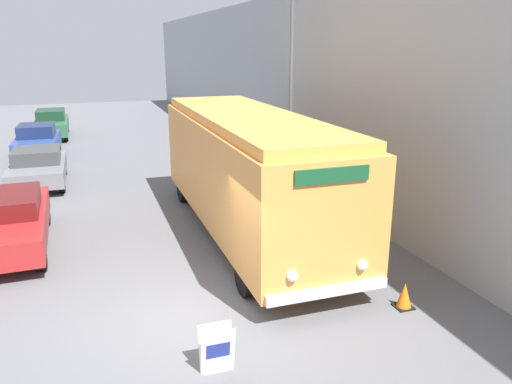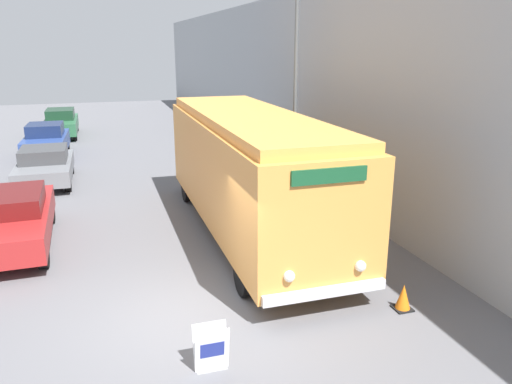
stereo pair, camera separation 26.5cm
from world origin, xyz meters
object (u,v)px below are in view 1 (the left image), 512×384
vintage_bus (248,168)px  parked_car_near (8,221)px  parked_car_distant (52,123)px  streetlamp (291,63)px  sign_board (217,349)px  parked_car_far (37,141)px  parked_car_mid (38,167)px  traffic_cone (404,296)px

vintage_bus → parked_car_near: size_ratio=2.08×
parked_car_near → parked_car_distant: 17.19m
streetlamp → parked_car_distant: bearing=118.5°
sign_board → parked_car_far: parked_car_far is taller
sign_board → parked_car_mid: size_ratio=0.19×
sign_board → traffic_cone: bearing=10.3°
parked_car_mid → parked_car_far: (-0.35, 5.12, 0.07)m
parked_car_near → parked_car_mid: size_ratio=1.15×
sign_board → parked_car_distant: size_ratio=0.17×
parked_car_mid → parked_car_distant: (0.01, 10.76, 0.08)m
streetlamp → parked_car_far: (-8.68, 9.66, -3.77)m
vintage_bus → parked_car_far: size_ratio=2.42×
streetlamp → parked_car_mid: streetlamp is taller
vintage_bus → traffic_cone: (1.67, -5.04, -1.62)m
parked_car_far → parked_car_distant: 5.66m
traffic_cone → sign_board: bearing=-169.7°
parked_car_far → parked_car_distant: parked_car_distant is taller
parked_car_distant → parked_car_near: bearing=-91.0°
vintage_bus → parked_car_distant: (-5.93, 18.06, -1.10)m
parked_car_mid → sign_board: bearing=-74.9°
parked_car_mid → parked_car_far: bearing=93.8°
sign_board → streetlamp: 10.64m
sign_board → streetlamp: bearing=60.6°
sign_board → traffic_cone: size_ratio=1.48×
parked_car_near → traffic_cone: 9.86m
parked_car_far → parked_car_distant: size_ratio=0.86×
parked_car_far → sign_board: bearing=-76.3°
vintage_bus → sign_board: size_ratio=12.46×
vintage_bus → parked_car_mid: bearing=129.2°
vintage_bus → streetlamp: bearing=49.1°
parked_car_near → traffic_cone: parked_car_near is taller
sign_board → parked_car_near: 7.67m
streetlamp → vintage_bus: bearing=-130.9°
parked_car_near → parked_car_far: parked_car_far is taller
sign_board → traffic_cone: sign_board is taller
parked_car_far → parked_car_mid: bearing=-84.5°
sign_board → parked_car_mid: bearing=105.1°
traffic_cone → streetlamp: bearing=84.7°
vintage_bus → parked_car_near: 6.37m
parked_car_distant → streetlamp: bearing=-61.6°
vintage_bus → streetlamp: streetlamp is taller
vintage_bus → parked_car_distant: vintage_bus is taller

